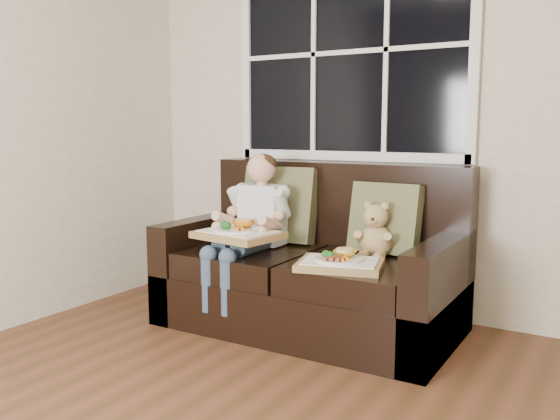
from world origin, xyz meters
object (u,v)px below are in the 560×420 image
Objects in this scene: child at (253,216)px; teddy_bear at (375,234)px; tray_left at (238,233)px; loveseat at (314,274)px; tray_right at (340,262)px.

teddy_bear is at bearing 12.02° from child.
child is 1.74× the size of tray_left.
tray_right is (0.32, -0.32, 0.17)m from loveseat.
loveseat is at bearing 51.85° from tray_left.
loveseat is 1.94× the size of child.
tray_left is 1.00× the size of tray_right.
teddy_bear is at bearing 34.72° from tray_left.
teddy_bear is 0.65× the size of tray_right.
teddy_bear is at bearing 5.32° from loveseat.
loveseat is 0.46m from teddy_bear.
loveseat is at bearing 177.69° from teddy_bear.
child is 0.21m from tray_left.
child reaches higher than teddy_bear.
loveseat is at bearing 119.62° from tray_right.
child is at bearing -161.30° from loveseat.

